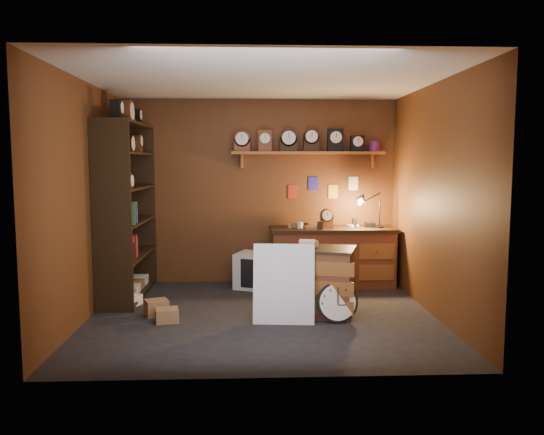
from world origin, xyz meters
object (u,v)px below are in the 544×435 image
Objects in this scene: shelving_unit at (124,203)px; big_round_clock at (337,302)px; low_cabinet at (324,279)px; workbench at (332,253)px.

big_round_clock is (2.62, -1.27, -1.03)m from shelving_unit.
low_cabinet reaches higher than big_round_clock.
big_round_clock is (-0.22, -1.76, -0.25)m from workbench.
low_cabinet is at bearing -21.01° from shelving_unit.
shelving_unit reaches higher than big_round_clock.
shelving_unit is 2.91× the size of low_cabinet.
shelving_unit is 1.44× the size of workbench.
shelving_unit is at bearing 154.23° from big_round_clock.
low_cabinet is (2.51, -0.97, -0.82)m from shelving_unit.
shelving_unit is 2.99m from workbench.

